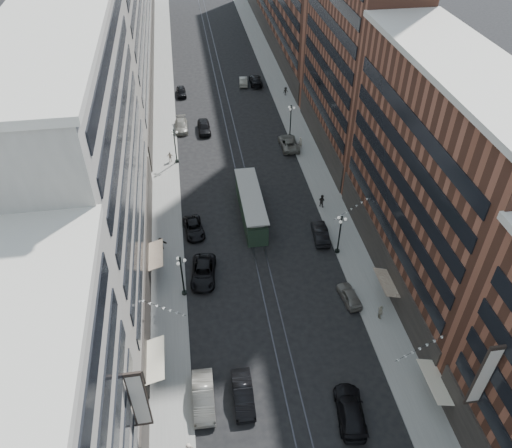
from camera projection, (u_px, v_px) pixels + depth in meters
ground at (234, 141)px, 80.17m from camera, size 220.00×220.00×0.00m
sidewalk_west at (164, 117)px, 86.45m from camera, size 4.00×180.00×0.15m
sidewalk_east at (288, 108)px, 89.01m from camera, size 4.00×180.00×0.15m
rail_west at (223, 113)px, 87.69m from camera, size 0.12×180.00×0.02m
rail_east at (231, 112)px, 87.86m from camera, size 0.12×180.00×0.02m
building_west_mid at (89, 169)px, 48.70m from camera, size 8.00×36.00×28.00m
building_east_mid at (435, 184)px, 50.13m from camera, size 8.00×30.00×24.00m
building_east_tower at (361, 7)px, 65.71m from camera, size 8.00×26.00×42.00m
lamppost_sw_far at (182, 275)px, 52.76m from camera, size 1.03×1.14×5.52m
lamppost_sw_mid at (175, 145)px, 73.31m from camera, size 1.03×1.14×5.52m
lamppost_se_far at (340, 233)px, 57.95m from camera, size 1.03×1.14×5.52m
lamppost_se_mid at (291, 120)px, 79.27m from camera, size 1.03×1.14×5.52m
streetcar at (251, 206)px, 64.38m from camera, size 2.74×12.40×3.43m
car_1 at (203, 396)px, 44.22m from camera, size 1.99×5.41×1.77m
car_2 at (203, 272)px, 56.27m from camera, size 3.35×6.06×1.61m
car_4 at (349, 295)px, 53.70m from camera, size 2.09×4.26×1.40m
car_5 at (243, 394)px, 44.48m from camera, size 1.82×5.06×1.66m
car_6 at (350, 410)px, 43.24m from camera, size 3.03×5.99×1.67m
pedestrian_2 at (153, 250)px, 58.73m from camera, size 1.03×0.77×1.88m
pedestrian_4 at (380, 312)px, 51.48m from camera, size 0.50×1.06×1.79m
car_7 at (194, 228)px, 62.44m from camera, size 2.80×5.10×1.35m
car_8 at (181, 126)px, 82.70m from camera, size 2.09×5.11×1.48m
car_9 at (181, 92)px, 92.73m from camera, size 1.88×4.31×1.44m
car_10 at (320, 233)px, 61.52m from camera, size 2.10×4.96×1.59m
car_11 at (289, 143)px, 78.27m from camera, size 2.68×5.72×1.58m
car_12 at (256, 80)px, 96.53m from camera, size 2.45×5.66×1.62m
car_13 at (204, 127)px, 82.08m from camera, size 2.09×5.02×1.70m
car_14 at (243, 81)px, 96.32m from camera, size 2.01×4.51×1.44m
pedestrian_5 at (161, 243)px, 59.79m from camera, size 1.53×0.46×1.64m
pedestrian_6 at (170, 157)px, 74.77m from camera, size 1.04×0.62×1.66m
pedestrian_7 at (322, 201)px, 66.20m from camera, size 0.97×0.98×1.83m
pedestrian_8 at (300, 143)px, 77.73m from camera, size 0.69×0.46×1.87m
pedestrian_9 at (286, 91)px, 92.40m from camera, size 1.11×0.78×1.58m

